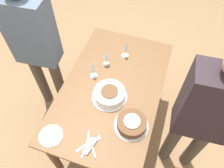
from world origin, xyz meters
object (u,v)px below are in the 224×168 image
wine_glass_far (125,46)px  person_watching (35,43)px  wine_glass_extra (93,68)px  wine_glass_near (106,55)px  person_cutting (204,115)px  cake_center_white (109,94)px  cake_front_chocolate (132,124)px

wine_glass_far → person_watching: 0.83m
wine_glass_extra → person_watching: size_ratio=0.11×
wine_glass_near → person_cutting: person_cutting is taller
wine_glass_extra → person_watching: 0.58m
cake_center_white → person_cutting: person_cutting is taller
wine_glass_extra → person_cutting: (-0.22, -0.95, 0.09)m
cake_front_chocolate → person_cutting: bearing=-72.6°
wine_glass_extra → person_watching: person_watching is taller
cake_front_chocolate → person_cutting: 0.53m
person_cutting → person_watching: 1.53m
wine_glass_near → wine_glass_extra: bearing=161.3°
wine_glass_near → person_cutting: 0.97m
wine_glass_near → wine_glass_far: (0.16, -0.14, 0.01)m
wine_glass_near → person_cutting: bearing=-113.9°
person_cutting → person_watching: bearing=-13.2°
cake_center_white → wine_glass_far: 0.51m
wine_glass_near → person_watching: bearing=102.8°
person_watching → wine_glass_extra: bearing=-7.9°
cake_front_chocolate → wine_glass_extra: wine_glass_extra is taller
cake_front_chocolate → wine_glass_far: 0.76m
person_cutting → wine_glass_extra: bearing=-16.9°
wine_glass_near → wine_glass_far: size_ratio=0.89×
wine_glass_far → wine_glass_near: bearing=139.1°
cake_front_chocolate → wine_glass_near: (0.54, 0.40, 0.08)m
wine_glass_far → cake_front_chocolate: bearing=-159.4°
cake_front_chocolate → person_cutting: size_ratio=0.17×
cake_front_chocolate → wine_glass_near: 0.68m
cake_center_white → wine_glass_far: wine_glass_far is taller
wine_glass_near → wine_glass_extra: wine_glass_extra is taller
wine_glass_near → person_watching: size_ratio=0.11×
wine_glass_far → person_cutting: person_cutting is taller
cake_center_white → wine_glass_extra: 0.28m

